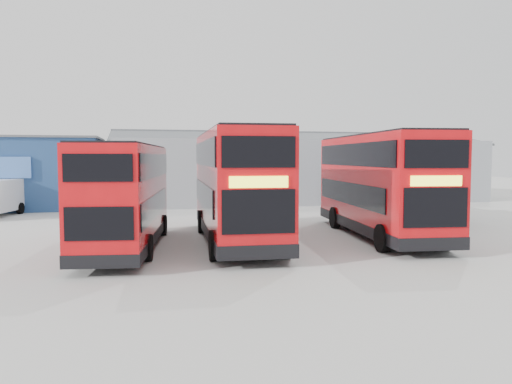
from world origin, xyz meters
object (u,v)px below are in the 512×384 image
at_px(double_decker_left, 126,197).
at_px(double_decker_centre, 236,187).
at_px(office_block, 14,172).
at_px(single_decker_blue, 399,195).
at_px(maintenance_shed, 294,170).
at_px(double_decker_right, 379,186).

bearing_deg(double_decker_left, double_decker_centre, -163.29).
distance_m(office_block, double_decker_centre, 22.30).
distance_m(office_block, single_decker_blue, 27.10).
relative_size(office_block, double_decker_left, 1.22).
bearing_deg(double_decker_left, office_block, -58.21).
distance_m(maintenance_shed, double_decker_right, 20.35).
height_order(maintenance_shed, double_decker_left, maintenance_shed).
bearing_deg(double_decker_right, maintenance_shed, 89.66).
bearing_deg(double_decker_centre, office_block, 128.60).
xyz_separation_m(double_decker_left, single_decker_blue, (16.30, 7.67, -0.75)).
xyz_separation_m(double_decker_left, double_decker_right, (11.30, 0.69, 0.27)).
bearing_deg(maintenance_shed, double_decker_left, -123.18).
relative_size(double_decker_left, double_decker_centre, 0.88).
bearing_deg(double_decker_left, single_decker_blue, -146.82).
distance_m(double_decker_right, single_decker_blue, 8.64).
height_order(double_decker_left, double_decker_centre, double_decker_centre).
relative_size(maintenance_shed, double_decker_right, 2.69).
bearing_deg(double_decker_right, double_decker_centre, -173.72).
distance_m(maintenance_shed, double_decker_left, 24.98).
relative_size(maintenance_shed, double_decker_centre, 2.67).
height_order(maintenance_shed, single_decker_blue, maintenance_shed).
bearing_deg(double_decker_left, maintenance_shed, -115.19).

